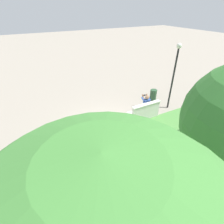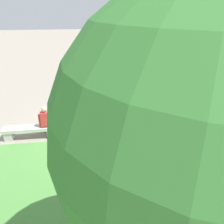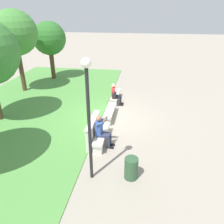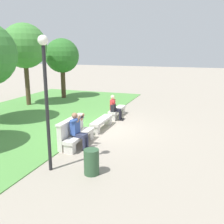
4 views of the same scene
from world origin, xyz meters
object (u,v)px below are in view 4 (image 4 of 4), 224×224
(bench_mid, at_px, (117,111))
(trash_bin, at_px, (91,162))
(tree_far_back, at_px, (24,46))
(lamp_post, at_px, (46,85))
(bench_near, at_px, (102,122))
(backpack, at_px, (113,108))
(tree_behind_wall, at_px, (62,56))
(person_distant, at_px, (115,107))
(bench_main, at_px, (79,138))
(person_photographer, at_px, (78,129))

(bench_mid, xyz_separation_m, trash_bin, (-6.38, -1.33, 0.08))
(tree_far_back, relative_size, lamp_post, 1.28)
(bench_near, height_order, lamp_post, lamp_post)
(bench_near, bearing_deg, backpack, -1.64)
(tree_behind_wall, bearing_deg, person_distant, -129.01)
(person_distant, xyz_separation_m, lamp_post, (-5.93, -0.00, 1.87))
(bench_near, relative_size, trash_bin, 2.48)
(tree_behind_wall, height_order, tree_far_back, tree_far_back)
(bench_mid, relative_size, backpack, 4.34)
(bench_near, xyz_separation_m, bench_mid, (2.23, 0.00, 0.00))
(bench_main, xyz_separation_m, tree_far_back, (5.32, 6.20, 3.33))
(bench_main, xyz_separation_m, person_distant, (3.84, -0.07, 0.37))
(tree_far_back, bearing_deg, bench_near, -116.50)
(tree_behind_wall, distance_m, trash_bin, 12.41)
(person_distant, bearing_deg, tree_behind_wall, 50.99)
(bench_main, height_order, bench_mid, same)
(bench_mid, bearing_deg, bench_main, 180.00)
(bench_mid, height_order, backpack, backpack)
(tree_behind_wall, xyz_separation_m, lamp_post, (-10.30, -5.40, -0.43))
(bench_near, height_order, trash_bin, trash_bin)
(person_photographer, distance_m, tree_far_back, 8.88)
(bench_near, height_order, person_photographer, person_photographer)
(backpack, bearing_deg, person_distant, -10.18)
(trash_bin, height_order, lamp_post, lamp_post)
(person_distant, distance_m, backpack, 0.14)
(bench_near, height_order, bench_mid, same)
(tree_far_back, distance_m, trash_bin, 10.94)
(bench_near, xyz_separation_m, backpack, (1.48, -0.04, 0.33))
(bench_mid, relative_size, trash_bin, 2.48)
(bench_mid, distance_m, person_photographer, 4.73)
(person_distant, bearing_deg, tree_far_back, 76.76)
(tree_far_back, bearing_deg, person_distant, -103.24)
(bench_mid, height_order, trash_bin, trash_bin)
(tree_far_back, bearing_deg, backpack, -104.43)
(tree_behind_wall, xyz_separation_m, tree_far_back, (-2.90, 0.87, 0.66))
(lamp_post, bearing_deg, bench_main, 1.93)
(bench_main, relative_size, person_photographer, 1.41)
(person_photographer, relative_size, person_distant, 1.05)
(person_photographer, distance_m, person_distant, 4.09)
(bench_near, height_order, tree_behind_wall, tree_behind_wall)
(bench_near, height_order, backpack, backpack)
(backpack, xyz_separation_m, trash_bin, (-5.63, -1.29, -0.25))
(backpack, height_order, tree_far_back, tree_far_back)
(bench_main, xyz_separation_m, bench_mid, (4.45, 0.00, 0.00))
(backpack, relative_size, trash_bin, 0.57)
(person_distant, bearing_deg, bench_mid, 6.20)
(lamp_post, bearing_deg, person_photographer, -0.21)
(bench_near, distance_m, tree_far_back, 7.69)
(bench_main, relative_size, tree_behind_wall, 0.44)
(bench_near, relative_size, person_distant, 1.47)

